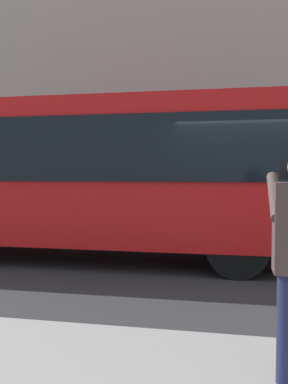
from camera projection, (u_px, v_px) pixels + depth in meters
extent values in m
plane|color=#2B2B2D|center=(252.00, 270.00, 7.46)|extent=(60.00, 60.00, 0.00)
cube|color=#A89E8E|center=(244.00, 39.00, 13.84)|extent=(28.00, 0.80, 12.00)
cube|color=red|center=(82.00, 172.00, 8.47)|extent=(9.00, 2.50, 2.60)
cube|color=black|center=(57.00, 149.00, 7.21)|extent=(7.60, 0.06, 1.10)
cylinder|color=black|center=(236.00, 229.00, 9.00)|extent=(1.00, 0.28, 1.00)
cylinder|color=black|center=(238.00, 247.00, 6.84)|extent=(1.00, 0.28, 1.00)
cylinder|color=#1E2347|center=(286.00, 328.00, 3.14)|extent=(0.14, 0.14, 0.82)
cylinder|color=#473833|center=(275.00, 196.00, 3.27)|extent=(0.09, 0.48, 0.37)
cube|color=black|center=(284.00, 170.00, 3.38)|extent=(0.07, 0.01, 0.14)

